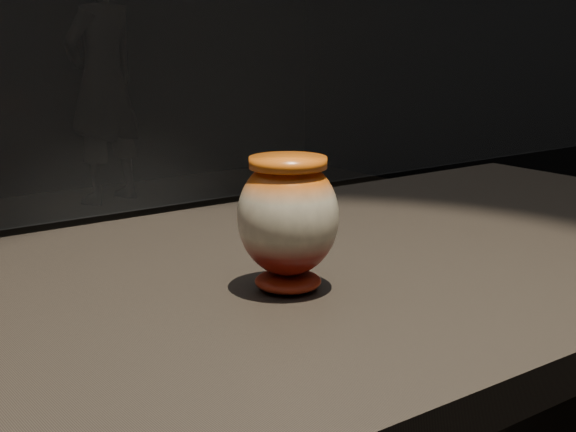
% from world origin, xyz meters
% --- Properties ---
extents(main_vase, '(0.15, 0.15, 0.17)m').
position_xyz_m(main_vase, '(0.04, -0.07, 0.99)').
color(main_vase, maroon).
rests_on(main_vase, display_plinth).
extents(visitor, '(0.72, 0.59, 1.71)m').
position_xyz_m(visitor, '(1.79, 4.45, 0.86)').
color(visitor, black).
rests_on(visitor, ground).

